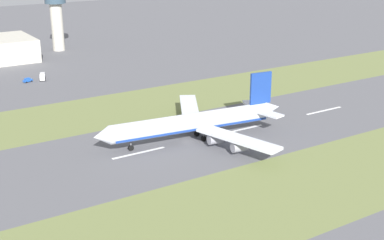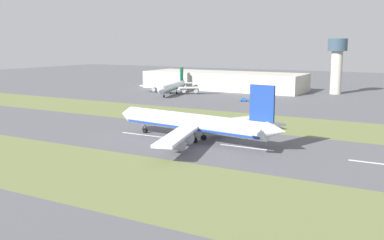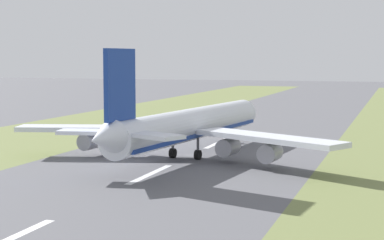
{
  "view_description": "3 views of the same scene",
  "coord_description": "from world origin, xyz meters",
  "px_view_note": "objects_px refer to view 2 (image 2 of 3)",
  "views": [
    {
      "loc": [
        -138.95,
        85.75,
        63.81
      ],
      "look_at": [
        0.63,
        -2.21,
        7.0
      ],
      "focal_mm": 50.0,
      "sensor_mm": 36.0,
      "label": 1
    },
    {
      "loc": [
        -128.44,
        -75.07,
        32.61
      ],
      "look_at": [
        0.63,
        -2.21,
        7.0
      ],
      "focal_mm": 42.0,
      "sensor_mm": 36.0,
      "label": 2
    },
    {
      "loc": [
        38.33,
        -117.42,
        18.84
      ],
      "look_at": [
        0.63,
        -2.21,
        7.0
      ],
      "focal_mm": 60.0,
      "sensor_mm": 36.0,
      "label": 3
    }
  ],
  "objects_px": {
    "terminal_building": "(224,81)",
    "control_tower": "(337,60)",
    "airplane_parked_apron": "(173,87)",
    "apron_car": "(244,100)",
    "airplane_main_jet": "(197,123)",
    "service_truck": "(256,99)"
  },
  "relations": [
    {
      "from": "service_truck",
      "to": "airplane_parked_apron",
      "type": "bearing_deg",
      "value": 79.56
    },
    {
      "from": "airplane_main_jet",
      "to": "control_tower",
      "type": "distance_m",
      "value": 167.8
    },
    {
      "from": "terminal_building",
      "to": "control_tower",
      "type": "bearing_deg",
      "value": -83.55
    },
    {
      "from": "airplane_parked_apron",
      "to": "terminal_building",
      "type": "bearing_deg",
      "value": -18.9
    },
    {
      "from": "apron_car",
      "to": "terminal_building",
      "type": "bearing_deg",
      "value": 35.33
    },
    {
      "from": "control_tower",
      "to": "airplane_main_jet",
      "type": "bearing_deg",
      "value": 176.56
    },
    {
      "from": "control_tower",
      "to": "airplane_parked_apron",
      "type": "distance_m",
      "value": 105.67
    },
    {
      "from": "airplane_parked_apron",
      "to": "airplane_main_jet",
      "type": "bearing_deg",
      "value": -144.99
    },
    {
      "from": "terminal_building",
      "to": "airplane_parked_apron",
      "type": "bearing_deg",
      "value": 161.1
    },
    {
      "from": "airplane_main_jet",
      "to": "control_tower",
      "type": "xyz_separation_m",
      "value": [
        166.77,
        -10.03,
        15.66
      ]
    },
    {
      "from": "terminal_building",
      "to": "control_tower",
      "type": "distance_m",
      "value": 77.56
    },
    {
      "from": "control_tower",
      "to": "airplane_parked_apron",
      "type": "xyz_separation_m",
      "value": [
        -52.07,
        90.39,
        -16.88
      ]
    },
    {
      "from": "airplane_parked_apron",
      "to": "service_truck",
      "type": "distance_m",
      "value": 61.83
    },
    {
      "from": "control_tower",
      "to": "apron_car",
      "type": "bearing_deg",
      "value": 149.88
    },
    {
      "from": "airplane_main_jet",
      "to": "airplane_parked_apron",
      "type": "relative_size",
      "value": 1.27
    },
    {
      "from": "control_tower",
      "to": "apron_car",
      "type": "distance_m",
      "value": 76.0
    },
    {
      "from": "control_tower",
      "to": "apron_car",
      "type": "relative_size",
      "value": 7.4
    },
    {
      "from": "terminal_building",
      "to": "apron_car",
      "type": "xyz_separation_m",
      "value": [
        -54.72,
        -38.78,
        -5.03
      ]
    },
    {
      "from": "terminal_building",
      "to": "airplane_parked_apron",
      "type": "relative_size",
      "value": 2.15
    },
    {
      "from": "terminal_building",
      "to": "apron_car",
      "type": "relative_size",
      "value": 23.95
    },
    {
      "from": "airplane_main_jet",
      "to": "apron_car",
      "type": "height_order",
      "value": "airplane_main_jet"
    },
    {
      "from": "airplane_main_jet",
      "to": "apron_car",
      "type": "bearing_deg",
      "value": 14.45
    }
  ]
}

